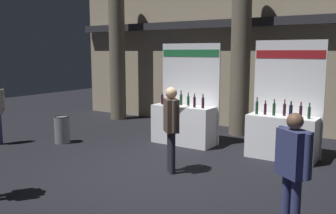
{
  "coord_description": "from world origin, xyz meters",
  "views": [
    {
      "loc": [
        3.99,
        -5.65,
        2.35
      ],
      "look_at": [
        -0.5,
        1.2,
        1.11
      ],
      "focal_mm": 39.54,
      "sensor_mm": 36.0,
      "label": 1
    }
  ],
  "objects_px": {
    "exhibitor_booth_1": "(283,131)",
    "visitor_1": "(293,162)",
    "trash_bin": "(62,130)",
    "visitor_5": "(171,122)",
    "exhibitor_booth_0": "(184,120)"
  },
  "relations": [
    {
      "from": "exhibitor_booth_1",
      "to": "visitor_1",
      "type": "xyz_separation_m",
      "value": [
        1.1,
        -3.37,
        0.34
      ]
    },
    {
      "from": "exhibitor_booth_1",
      "to": "visitor_1",
      "type": "height_order",
      "value": "exhibitor_booth_1"
    },
    {
      "from": "trash_bin",
      "to": "visitor_5",
      "type": "distance_m",
      "value": 3.73
    },
    {
      "from": "exhibitor_booth_0",
      "to": "trash_bin",
      "type": "xyz_separation_m",
      "value": [
        -2.68,
        -1.67,
        -0.27
      ]
    },
    {
      "from": "exhibitor_booth_0",
      "to": "exhibitor_booth_1",
      "type": "distance_m",
      "value": 2.49
    },
    {
      "from": "exhibitor_booth_1",
      "to": "trash_bin",
      "type": "relative_size",
      "value": 3.71
    },
    {
      "from": "trash_bin",
      "to": "exhibitor_booth_0",
      "type": "bearing_deg",
      "value": 32.01
    },
    {
      "from": "trash_bin",
      "to": "visitor_1",
      "type": "height_order",
      "value": "visitor_1"
    },
    {
      "from": "visitor_1",
      "to": "visitor_5",
      "type": "bearing_deg",
      "value": 11.65
    },
    {
      "from": "exhibitor_booth_0",
      "to": "visitor_5",
      "type": "relative_size",
      "value": 1.52
    },
    {
      "from": "trash_bin",
      "to": "visitor_1",
      "type": "distance_m",
      "value": 6.5
    },
    {
      "from": "visitor_5",
      "to": "exhibitor_booth_0",
      "type": "bearing_deg",
      "value": 157.97
    },
    {
      "from": "trash_bin",
      "to": "visitor_5",
      "type": "relative_size",
      "value": 0.42
    },
    {
      "from": "exhibitor_booth_1",
      "to": "visitor_5",
      "type": "xyz_separation_m",
      "value": [
        -1.52,
        -2.17,
        0.38
      ]
    },
    {
      "from": "exhibitor_booth_1",
      "to": "visitor_1",
      "type": "bearing_deg",
      "value": -71.98
    }
  ]
}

